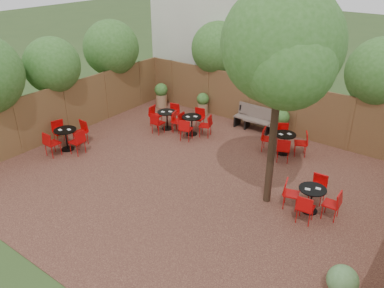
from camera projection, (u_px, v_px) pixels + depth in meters
The scene contains 11 objects.
ground at pixel (194, 183), 12.16m from camera, with size 80.00×80.00×0.00m, color #354F23.
courtyard_paving at pixel (194, 183), 12.16m from camera, with size 12.00×10.00×0.02m, color #3C1D18.
fence_back at pixel (272, 106), 15.30m from camera, with size 12.00×0.08×2.00m, color brown.
fence_left at pixel (67, 110), 14.95m from camera, with size 0.08×10.00×2.00m, color brown.
neighbour_building at pixel (219, 7), 18.54m from camera, with size 5.00×4.00×8.00m, color beige.
overhang_foliage at pixel (182, 68), 13.94m from camera, with size 15.67×10.84×2.68m.
courtyard_tree at pixel (281, 52), 9.42m from camera, with size 3.00×2.94×5.88m.
park_bench_left at pixel (254, 118), 15.54m from camera, with size 1.55×0.53×0.95m.
park_bench_right at pixel (263, 121), 15.33m from camera, with size 1.46×0.54×0.89m.
bistro_tables at pixel (194, 140), 13.82m from camera, with size 9.90×5.91×0.89m.
planters at pixel (245, 124), 14.81m from camera, with size 11.32×3.90×1.07m.
Camera 1 is at (6.17, -8.34, 6.46)m, focal length 37.13 mm.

